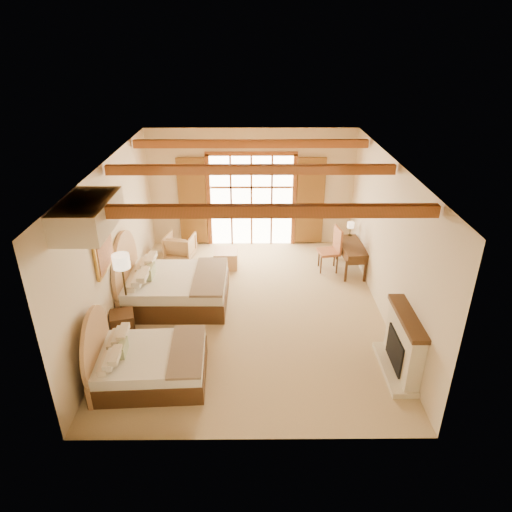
{
  "coord_description": "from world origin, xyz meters",
  "views": [
    {
      "loc": [
        0.04,
        -8.32,
        5.37
      ],
      "look_at": [
        0.1,
        0.2,
        1.19
      ],
      "focal_mm": 32.0,
      "sensor_mm": 36.0,
      "label": 1
    }
  ],
  "objects_px": {
    "armchair": "(180,246)",
    "desk": "(351,256)",
    "bed_far": "(168,286)",
    "nightstand": "(123,325)",
    "bed_near": "(143,361)"
  },
  "relations": [
    {
      "from": "bed_near",
      "to": "armchair",
      "type": "xyz_separation_m",
      "value": [
        -0.04,
        4.71,
        -0.04
      ]
    },
    {
      "from": "armchair",
      "to": "desk",
      "type": "bearing_deg",
      "value": -179.03
    },
    {
      "from": "bed_far",
      "to": "armchair",
      "type": "xyz_separation_m",
      "value": [
        -0.07,
        2.27,
        -0.11
      ]
    },
    {
      "from": "nightstand",
      "to": "armchair",
      "type": "xyz_separation_m",
      "value": [
        0.62,
        3.5,
        0.06
      ]
    },
    {
      "from": "bed_near",
      "to": "bed_far",
      "type": "bearing_deg",
      "value": 86.36
    },
    {
      "from": "desk",
      "to": "nightstand",
      "type": "bearing_deg",
      "value": -155.41
    },
    {
      "from": "bed_far",
      "to": "nightstand",
      "type": "relative_size",
      "value": 4.17
    },
    {
      "from": "bed_far",
      "to": "nightstand",
      "type": "xyz_separation_m",
      "value": [
        -0.69,
        -1.23,
        -0.17
      ]
    },
    {
      "from": "bed_near",
      "to": "nightstand",
      "type": "relative_size",
      "value": 3.58
    },
    {
      "from": "nightstand",
      "to": "desk",
      "type": "relative_size",
      "value": 0.4
    },
    {
      "from": "bed_near",
      "to": "bed_far",
      "type": "height_order",
      "value": "bed_far"
    },
    {
      "from": "bed_far",
      "to": "armchair",
      "type": "bearing_deg",
      "value": 92.25
    },
    {
      "from": "nightstand",
      "to": "bed_near",
      "type": "bearing_deg",
      "value": -77.59
    },
    {
      "from": "bed_near",
      "to": "armchair",
      "type": "relative_size",
      "value": 2.63
    },
    {
      "from": "armchair",
      "to": "bed_far",
      "type": "bearing_deg",
      "value": 102.18
    }
  ]
}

